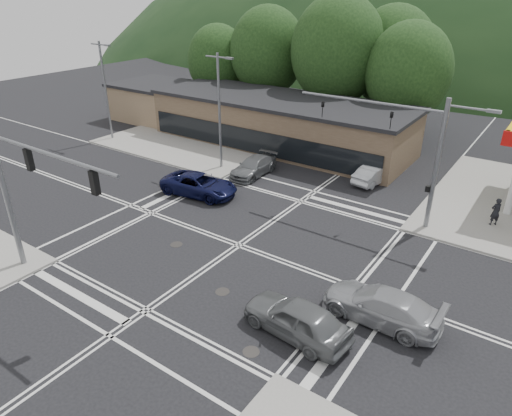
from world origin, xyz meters
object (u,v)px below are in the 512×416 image
Objects in this scene: car_grey_center at (297,318)px; car_queue_b at (383,146)px; pedestrian at (496,212)px; car_silver_east at (381,305)px; car_blue_west at (199,185)px; car_northbound at (254,167)px; car_queue_a at (374,174)px.

car_queue_b is at bearing -161.97° from car_grey_center.
car_silver_east is at bearing 34.94° from pedestrian.
pedestrian is at bearing -77.73° from car_blue_west.
car_grey_center is 1.02× the size of car_northbound.
car_blue_west is at bearing -23.17° from pedestrian.
car_silver_east is at bearing 143.95° from car_grey_center.
car_grey_center reaches higher than car_blue_west.
car_queue_a is (-3.62, 17.74, -0.14)m from car_grey_center.
car_queue_b is (-5.45, 24.44, -0.11)m from car_grey_center.
car_grey_center is 2.74× the size of pedestrian.
car_grey_center is 3.91m from car_silver_east.
car_blue_west is 1.13× the size of car_grey_center.
car_grey_center is at bearing -131.57° from car_blue_west.
pedestrian is at bearing 169.51° from car_silver_east.
car_northbound is (-14.54, 10.87, -0.08)m from car_silver_east.
car_silver_east reaches higher than car_queue_a.
car_blue_west is 5.35m from car_northbound.
car_silver_east is 1.27× the size of car_queue_a.
car_northbound is at bearing -38.66° from pedestrian.
pedestrian is at bearing 145.10° from car_queue_b.
car_silver_east is 16.06m from car_queue_a.
car_grey_center is 1.16× the size of car_queue_a.
car_blue_west is 19.26m from pedestrian.
pedestrian reaches higher than car_blue_west.
car_queue_b is at bearing -84.64° from pedestrian.
car_queue_a is 6.94m from car_queue_b.
car_queue_a is at bearing -163.00° from car_grey_center.
car_queue_b reaches higher than car_northbound.
car_blue_west is 1.15× the size of car_northbound.
car_silver_east is (2.59, 2.93, -0.06)m from car_grey_center.
car_queue_a is 2.35× the size of pedestrian.
car_silver_east is 2.99× the size of pedestrian.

